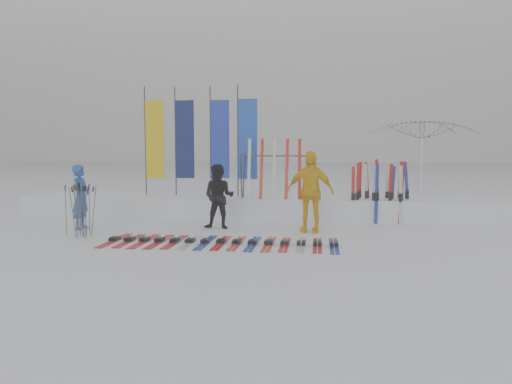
# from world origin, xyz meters

# --- Properties ---
(ground) EXTENTS (120.00, 120.00, 0.00)m
(ground) POSITION_xyz_m (0.00, 0.00, 0.00)
(ground) COLOR white
(ground) RESTS_ON ground
(snow_bank) EXTENTS (14.00, 1.60, 0.60)m
(snow_bank) POSITION_xyz_m (0.00, 4.60, 0.30)
(snow_bank) COLOR white
(snow_bank) RESTS_ON ground
(person_blue) EXTENTS (0.39, 0.58, 1.59)m
(person_blue) POSITION_xyz_m (-4.19, 1.96, 0.79)
(person_blue) COLOR #1B4DA0
(person_blue) RESTS_ON ground
(person_black) EXTENTS (0.81, 0.65, 1.60)m
(person_black) POSITION_xyz_m (-0.83, 2.42, 0.80)
(person_black) COLOR black
(person_black) RESTS_ON ground
(person_yellow) EXTENTS (1.20, 0.66, 1.93)m
(person_yellow) POSITION_xyz_m (1.41, 2.27, 0.97)
(person_yellow) COLOR yellow
(person_yellow) RESTS_ON ground
(tent_canopy) EXTENTS (3.73, 3.78, 2.94)m
(tent_canopy) POSITION_xyz_m (4.56, 5.34, 1.47)
(tent_canopy) COLOR white
(tent_canopy) RESTS_ON ground
(ski_row) EXTENTS (4.86, 1.70, 0.07)m
(ski_row) POSITION_xyz_m (-0.41, 0.55, 0.03)
(ski_row) COLOR red
(ski_row) RESTS_ON ground
(pole_cluster) EXTENTS (0.73, 0.73, 1.23)m
(pole_cluster) POSITION_xyz_m (-3.73, 1.00, 0.59)
(pole_cluster) COLOR #595B60
(pole_cluster) RESTS_ON ground
(feather_flags) EXTENTS (3.37, 0.30, 3.20)m
(feather_flags) POSITION_xyz_m (-1.85, 4.79, 2.24)
(feather_flags) COLOR #383A3F
(feather_flags) RESTS_ON ground
(ski_rack) EXTENTS (2.04, 0.80, 1.23)m
(ski_rack) POSITION_xyz_m (0.49, 4.20, 1.38)
(ski_rack) COLOR #383A3F
(ski_rack) RESTS_ON ground
(upright_skis) EXTENTS (1.57, 1.06, 1.70)m
(upright_skis) POSITION_xyz_m (3.27, 4.15, 0.79)
(upright_skis) COLOR silver
(upright_skis) RESTS_ON ground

